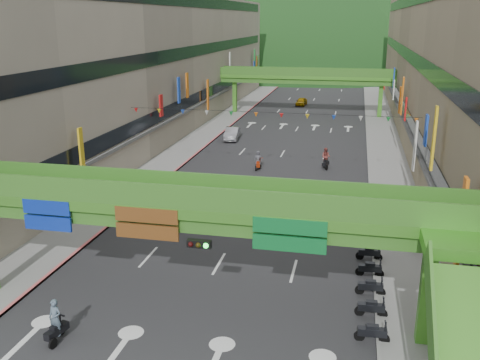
# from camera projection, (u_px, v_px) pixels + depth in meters

# --- Properties ---
(road_slab) EXTENTS (18.00, 140.00, 0.02)m
(road_slab) POSITION_uv_depth(u_px,v_px,m) (293.00, 135.00, 67.59)
(road_slab) COLOR #28282B
(road_slab) RESTS_ON ground
(sidewalk_left) EXTENTS (4.00, 140.00, 0.15)m
(sidewalk_left) POSITION_uv_depth(u_px,v_px,m) (210.00, 131.00, 69.80)
(sidewalk_left) COLOR gray
(sidewalk_left) RESTS_ON ground
(sidewalk_right) EXTENTS (4.00, 140.00, 0.15)m
(sidewalk_right) POSITION_uv_depth(u_px,v_px,m) (383.00, 139.00, 65.35)
(sidewalk_right) COLOR gray
(sidewalk_right) RESTS_ON ground
(curb_left) EXTENTS (0.20, 140.00, 0.18)m
(curb_left) POSITION_uv_depth(u_px,v_px,m) (224.00, 131.00, 69.41)
(curb_left) COLOR #CC5959
(curb_left) RESTS_ON ground
(curb_right) EXTENTS (0.20, 140.00, 0.18)m
(curb_right) POSITION_uv_depth(u_px,v_px,m) (367.00, 138.00, 65.73)
(curb_right) COLOR gray
(curb_right) RESTS_ON ground
(building_row_left) EXTENTS (12.80, 95.00, 19.00)m
(building_row_left) POSITION_uv_depth(u_px,v_px,m) (149.00, 57.00, 68.70)
(building_row_left) COLOR #9E937F
(building_row_left) RESTS_ON ground
(building_row_right) EXTENTS (12.80, 95.00, 19.00)m
(building_row_right) POSITION_uv_depth(u_px,v_px,m) (461.00, 61.00, 61.03)
(building_row_right) COLOR gray
(building_row_right) RESTS_ON ground
(overpass_near) EXTENTS (28.00, 12.27, 7.10)m
(overpass_near) POSITION_uv_depth(u_px,v_px,m) (201.00, 224.00, 24.15)
(overpass_near) COLOR #4C9E2D
(overpass_near) RESTS_ON ground
(overpass_far) EXTENTS (28.00, 2.20, 7.10)m
(overpass_far) POSITION_uv_depth(u_px,v_px,m) (306.00, 79.00, 80.07)
(overpass_far) COLOR #4C9E2D
(overpass_far) RESTS_ON ground
(hill_left) EXTENTS (168.00, 140.00, 112.00)m
(hill_left) POSITION_uv_depth(u_px,v_px,m) (287.00, 64.00, 173.57)
(hill_left) COLOR #1C4419
(hill_left) RESTS_ON ground
(hill_right) EXTENTS (208.00, 176.00, 128.00)m
(hill_right) POSITION_uv_depth(u_px,v_px,m) (410.00, 62.00, 184.18)
(hill_right) COLOR #1C4419
(hill_right) RESTS_ON ground
(bunting_string) EXTENTS (26.00, 0.36, 0.47)m
(bunting_string) POSITION_uv_depth(u_px,v_px,m) (269.00, 115.00, 47.16)
(bunting_string) COLOR black
(bunting_string) RESTS_ON ground
(scooter_rider_near) EXTENTS (0.74, 1.59, 2.11)m
(scooter_rider_near) POSITION_uv_depth(u_px,v_px,m) (56.00, 322.00, 24.06)
(scooter_rider_near) COLOR black
(scooter_rider_near) RESTS_ON ground
(scooter_rider_mid) EXTENTS (0.99, 1.58, 2.10)m
(scooter_rider_mid) POSITION_uv_depth(u_px,v_px,m) (326.00, 158.00, 52.11)
(scooter_rider_mid) COLOR black
(scooter_rider_mid) RESTS_ON ground
(scooter_rider_left) EXTENTS (1.10, 1.60, 2.17)m
(scooter_rider_left) POSITION_uv_depth(u_px,v_px,m) (213.00, 204.00, 39.18)
(scooter_rider_left) COLOR gray
(scooter_rider_left) RESTS_ON ground
(scooter_rider_far) EXTENTS (0.83, 1.59, 1.87)m
(scooter_rider_far) POSITION_uv_depth(u_px,v_px,m) (258.00, 160.00, 51.88)
(scooter_rider_far) COLOR maroon
(scooter_rider_far) RESTS_ON ground
(parked_scooter_row) EXTENTS (1.60, 9.35, 1.08)m
(parked_scooter_row) POSITION_uv_depth(u_px,v_px,m) (371.00, 287.00, 28.24)
(parked_scooter_row) COLOR black
(parked_scooter_row) RESTS_ON ground
(car_silver) EXTENTS (2.00, 4.62, 1.48)m
(car_silver) POSITION_uv_depth(u_px,v_px,m) (232.00, 134.00, 64.87)
(car_silver) COLOR #96969D
(car_silver) RESTS_ON ground
(car_yellow) EXTENTS (1.89, 3.96, 1.31)m
(car_yellow) POSITION_uv_depth(u_px,v_px,m) (301.00, 102.00, 90.63)
(car_yellow) COLOR #C18C09
(car_yellow) RESTS_ON ground
(pedestrian_red) EXTENTS (0.93, 0.84, 1.55)m
(pedestrian_red) POSITION_uv_depth(u_px,v_px,m) (381.00, 199.00, 41.17)
(pedestrian_red) COLOR #A42403
(pedestrian_red) RESTS_ON ground
(pedestrian_dark) EXTENTS (0.99, 0.71, 1.56)m
(pedestrian_dark) POSITION_uv_depth(u_px,v_px,m) (423.00, 235.00, 34.31)
(pedestrian_dark) COLOR black
(pedestrian_dark) RESTS_ON ground
(pedestrian_blue) EXTENTS (0.75, 0.51, 1.56)m
(pedestrian_blue) POSITION_uv_depth(u_px,v_px,m) (414.00, 241.00, 33.39)
(pedestrian_blue) COLOR #2E4256
(pedestrian_blue) RESTS_ON ground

